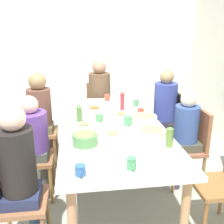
# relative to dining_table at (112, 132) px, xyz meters

# --- Properties ---
(ground_plane) EXTENTS (6.06, 6.06, 0.00)m
(ground_plane) POSITION_rel_dining_table_xyz_m (0.00, 0.00, -0.70)
(ground_plane) COLOR #949C8F
(wall_left) EXTENTS (0.12, 4.12, 2.60)m
(wall_left) POSITION_rel_dining_table_xyz_m (-2.58, 0.00, 0.60)
(wall_left) COLOR silver
(wall_left) RESTS_ON ground_plane
(dining_table) EXTENTS (2.21, 1.06, 0.77)m
(dining_table) POSITION_rel_dining_table_xyz_m (0.00, 0.00, 0.00)
(dining_table) COLOR white
(dining_table) RESTS_ON ground_plane
(chair_0) EXTENTS (0.40, 0.40, 0.90)m
(chair_0) POSITION_rel_dining_table_xyz_m (0.00, 0.91, -0.19)
(chair_0) COLOR brown
(chair_0) RESTS_ON ground_plane
(person_0) EXTENTS (0.30, 0.30, 1.12)m
(person_0) POSITION_rel_dining_table_xyz_m (-0.00, 0.82, -0.04)
(person_0) COLOR #3B374B
(person_0) RESTS_ON ground_plane
(chair_1) EXTENTS (0.40, 0.40, 0.90)m
(chair_1) POSITION_rel_dining_table_xyz_m (0.74, -0.91, -0.19)
(chair_1) COLOR #926040
(chair_1) RESTS_ON ground_plane
(person_1) EXTENTS (0.30, 0.30, 1.26)m
(person_1) POSITION_rel_dining_table_xyz_m (0.74, -0.82, 0.04)
(person_1) COLOR #333252
(person_1) RESTS_ON ground_plane
(chair_3) EXTENTS (0.40, 0.40, 0.90)m
(chair_3) POSITION_rel_dining_table_xyz_m (-0.74, 0.91, -0.19)
(chair_3) COLOR black
(chair_3) RESTS_ON ground_plane
(person_3) EXTENTS (0.31, 0.31, 1.23)m
(person_3) POSITION_rel_dining_table_xyz_m (-0.74, 0.82, 0.03)
(person_3) COLOR navy
(person_3) RESTS_ON ground_plane
(chair_4) EXTENTS (0.40, 0.40, 0.90)m
(chair_4) POSITION_rel_dining_table_xyz_m (-0.74, -0.91, -0.19)
(chair_4) COLOR olive
(chair_4) RESTS_ON ground_plane
(person_4) EXTENTS (0.30, 0.30, 1.23)m
(person_4) POSITION_rel_dining_table_xyz_m (-0.74, -0.82, 0.04)
(person_4) COLOR brown
(person_4) RESTS_ON ground_plane
(chair_5) EXTENTS (0.40, 0.40, 0.90)m
(chair_5) POSITION_rel_dining_table_xyz_m (-1.49, 0.00, -0.19)
(chair_5) COLOR brown
(chair_5) RESTS_ON ground_plane
(person_5) EXTENTS (0.33, 0.33, 1.28)m
(person_5) POSITION_rel_dining_table_xyz_m (-1.40, 0.00, 0.07)
(person_5) COLOR #44494B
(person_5) RESTS_ON ground_plane
(chair_6) EXTENTS (0.40, 0.40, 0.90)m
(chair_6) POSITION_rel_dining_table_xyz_m (0.00, -0.91, -0.19)
(chair_6) COLOR brown
(chair_6) RESTS_ON ground_plane
(person_6) EXTENTS (0.33, 0.33, 1.13)m
(person_6) POSITION_rel_dining_table_xyz_m (0.00, -0.82, -0.02)
(person_6) COLOR #493A3E
(person_6) RESTS_ON ground_plane
(plate_0) EXTENTS (0.22, 0.22, 0.04)m
(plate_0) POSITION_rel_dining_table_xyz_m (-0.02, -0.29, 0.09)
(plate_0) COLOR silver
(plate_0) RESTS_ON dining_table
(plate_1) EXTENTS (0.21, 0.21, 0.04)m
(plate_1) POSITION_rel_dining_table_xyz_m (-0.31, 0.15, 0.09)
(plate_1) COLOR silver
(plate_1) RESTS_ON dining_table
(plate_2) EXTENTS (0.21, 0.21, 0.04)m
(plate_2) POSITION_rel_dining_table_xyz_m (0.25, -0.03, 0.09)
(plate_2) COLOR white
(plate_2) RESTS_ON dining_table
(plate_3) EXTENTS (0.25, 0.25, 0.04)m
(plate_3) POSITION_rel_dining_table_xyz_m (-0.59, -0.14, 0.09)
(plate_3) COLOR silver
(plate_3) RESTS_ON dining_table
(bowl_0) EXTENTS (0.27, 0.27, 0.09)m
(bowl_0) POSITION_rel_dining_table_xyz_m (0.35, 0.33, 0.12)
(bowl_0) COLOR beige
(bowl_0) RESTS_ON dining_table
(bowl_1) EXTENTS (0.23, 0.23, 0.12)m
(bowl_1) POSITION_rel_dining_table_xyz_m (0.43, -0.30, 0.13)
(bowl_1) COLOR #4D854D
(bowl_1) RESTS_ON dining_table
(bowl_2) EXTENTS (0.28, 0.28, 0.09)m
(bowl_2) POSITION_rel_dining_table_xyz_m (-0.05, 0.36, 0.12)
(bowl_2) COLOR beige
(bowl_2) RESTS_ON dining_table
(cup_0) EXTENTS (0.11, 0.07, 0.09)m
(cup_0) POSITION_rel_dining_table_xyz_m (0.92, 0.02, 0.12)
(cup_0) COLOR #469261
(cup_0) RESTS_ON dining_table
(cup_1) EXTENTS (0.12, 0.08, 0.08)m
(cup_1) POSITION_rel_dining_table_xyz_m (-0.67, 0.41, 0.11)
(cup_1) COLOR #4F8459
(cup_1) RESTS_ON dining_table
(cup_2) EXTENTS (0.11, 0.08, 0.08)m
(cup_2) POSITION_rel_dining_table_xyz_m (-0.97, 0.06, 0.11)
(cup_2) COLOR #C54939
(cup_2) RESTS_ON dining_table
(cup_3) EXTENTS (0.11, 0.08, 0.08)m
(cup_3) POSITION_rel_dining_table_xyz_m (0.95, -0.36, 0.11)
(cup_3) COLOR #2E629E
(cup_3) RESTS_ON dining_table
(cup_4) EXTENTS (0.12, 0.09, 0.08)m
(cup_4) POSITION_rel_dining_table_xyz_m (-0.15, -0.12, 0.11)
(cup_4) COLOR #51925E
(cup_4) RESTS_ON dining_table
(cup_5) EXTENTS (0.12, 0.09, 0.10)m
(cup_5) POSITION_rel_dining_table_xyz_m (0.01, 0.17, 0.12)
(cup_5) COLOR #4F9364
(cup_5) RESTS_ON dining_table
(cup_6) EXTENTS (0.11, 0.07, 0.09)m
(cup_6) POSITION_rel_dining_table_xyz_m (-0.27, 0.37, 0.12)
(cup_6) COLOR #D54335
(cup_6) RESTS_ON dining_table
(bottle_0) EXTENTS (0.05, 0.05, 0.25)m
(bottle_0) POSITION_rel_dining_table_xyz_m (-0.52, 0.20, 0.19)
(bottle_0) COLOR red
(bottle_0) RESTS_ON dining_table
(bottle_1) EXTENTS (0.05, 0.05, 0.22)m
(bottle_1) POSITION_rel_dining_table_xyz_m (-0.46, -0.33, 0.18)
(bottle_1) COLOR silver
(bottle_1) RESTS_ON dining_table
(bottle_2) EXTENTS (0.06, 0.06, 0.22)m
(bottle_2) POSITION_rel_dining_table_xyz_m (-0.15, -0.34, 0.17)
(bottle_2) COLOR #4D763C
(bottle_2) RESTS_ON dining_table
(bottle_3) EXTENTS (0.06, 0.06, 0.21)m
(bottle_3) POSITION_rel_dining_table_xyz_m (0.58, 0.43, 0.17)
(bottle_3) COLOR #527534
(bottle_3) RESTS_ON dining_table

